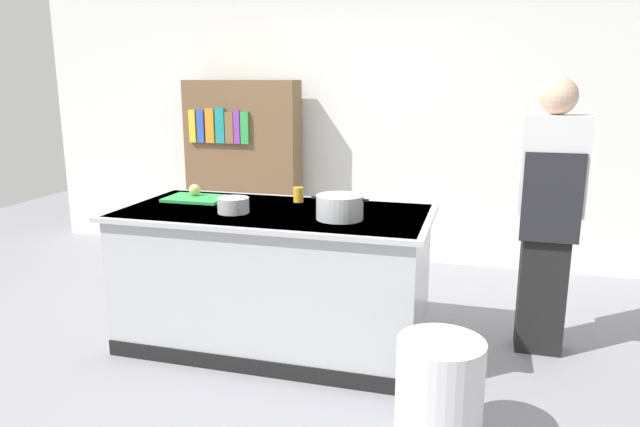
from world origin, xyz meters
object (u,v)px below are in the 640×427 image
(mixing_bowl, at_px, (233,205))
(person_chef, at_px, (549,212))
(stock_pot, at_px, (340,207))
(bookshelf, at_px, (243,170))
(onion, at_px, (195,190))
(trash_bin, at_px, (439,394))
(juice_cup, at_px, (298,195))

(mixing_bowl, xyz_separation_m, person_chef, (1.88, 0.50, -0.03))
(stock_pot, height_order, bookshelf, bookshelf)
(onion, bearing_deg, trash_bin, -30.57)
(trash_bin, bearing_deg, stock_pot, 132.41)
(trash_bin, distance_m, bookshelf, 3.42)
(stock_pot, distance_m, juice_cup, 0.56)
(person_chef, bearing_deg, trash_bin, 157.20)
(stock_pot, xyz_separation_m, bookshelf, (-1.43, 1.92, -0.12))
(juice_cup, bearing_deg, bookshelf, 124.57)
(mixing_bowl, xyz_separation_m, trash_bin, (1.34, -0.71, -0.68))
(person_chef, bearing_deg, juice_cup, 94.22)
(stock_pot, xyz_separation_m, person_chef, (1.20, 0.48, -0.06))
(juice_cup, height_order, bookshelf, bookshelf)
(stock_pot, height_order, person_chef, person_chef)
(stock_pot, xyz_separation_m, trash_bin, (0.66, -0.73, -0.70))
(bookshelf, bearing_deg, trash_bin, -51.65)
(mixing_bowl, height_order, person_chef, person_chef)
(onion, bearing_deg, person_chef, 3.96)
(onion, height_order, person_chef, person_chef)
(trash_bin, bearing_deg, bookshelf, 128.35)
(onion, distance_m, person_chef, 2.32)
(mixing_bowl, height_order, trash_bin, mixing_bowl)
(juice_cup, bearing_deg, onion, -173.68)
(onion, relative_size, trash_bin, 0.15)
(mixing_bowl, distance_m, trash_bin, 1.66)
(person_chef, xyz_separation_m, bookshelf, (-2.63, 1.43, -0.06))
(juice_cup, relative_size, bookshelf, 0.06)
(onion, xyz_separation_m, bookshelf, (-0.32, 1.59, -0.11))
(mixing_bowl, bearing_deg, stock_pot, 1.17)
(trash_bin, bearing_deg, mixing_bowl, 151.95)
(onion, distance_m, trash_bin, 2.17)
(mixing_bowl, relative_size, person_chef, 0.11)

